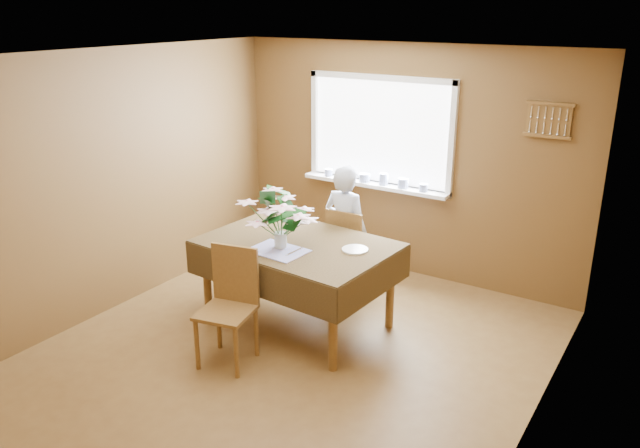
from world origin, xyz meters
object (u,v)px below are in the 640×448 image
Objects in this scene: seated_woman at (346,232)px; flower_bouquet at (280,214)px; dining_table at (297,253)px; chair_far at (348,249)px; chair_near at (230,301)px.

seated_woman is 2.43× the size of flower_bouquet.
chair_far is at bearing 88.18° from dining_table.
chair_far is at bearing -150.89° from seated_woman.
flower_bouquet is at bearing 88.89° from seated_woman.
chair_far is 1.18m from flower_bouquet.
seated_woman reaches higher than flower_bouquet.
flower_bouquet is (-0.10, -0.97, 0.45)m from seated_woman.
chair_near is (-0.22, -1.59, 0.02)m from chair_far.
seated_woman reaches higher than chair_near.
seated_woman reaches higher than dining_table.
chair_near is 0.86m from flower_bouquet.
flower_bouquet reaches higher than chair_far.
chair_far is 0.18m from seated_woman.
chair_far is 1.60m from chair_near.
seated_woman is at bearing 84.13° from flower_bouquet.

